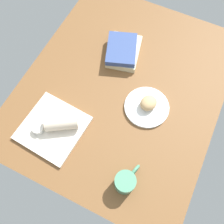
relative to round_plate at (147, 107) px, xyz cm
name	(u,v)px	position (x,y,z in cm)	size (l,w,h in cm)	color
dining_table	(123,88)	(-5.76, -14.45, -2.70)	(110.00, 90.00, 4.00)	brown
round_plate	(147,107)	(0.00, 0.00, 0.00)	(20.01, 20.01, 1.40)	white
scone_pastry	(149,103)	(-0.65, 0.21, 3.24)	(7.88, 6.78, 5.08)	tan
square_plate	(53,128)	(26.79, -32.73, 0.10)	(25.26, 25.26, 1.60)	silver
sauce_cup	(38,129)	(30.36, -37.15, 2.36)	(4.70, 4.70, 2.73)	silver
breakfast_wrap	(61,122)	(23.93, -29.20, 4.28)	(6.76, 6.76, 13.59)	beige
book_stack	(123,51)	(-22.11, -21.95, 2.23)	(24.03, 19.88, 6.10)	beige
coffee_mug	(126,182)	(34.20, 5.01, 3.79)	(12.66, 8.15, 8.77)	#4C8C6B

